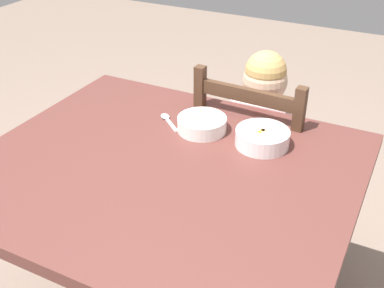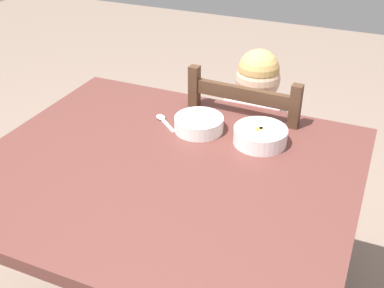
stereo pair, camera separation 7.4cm
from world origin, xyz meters
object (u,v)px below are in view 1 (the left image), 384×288
child_figure (259,131)px  dining_chair (255,169)px  dining_table (165,192)px  bowl_of_carrots (262,137)px  spoon (167,119)px  bowl_of_peas (202,124)px

child_figure → dining_chair: bearing=110.7°
dining_table → bowl_of_carrots: bearing=46.9°
bowl_of_carrots → spoon: 0.36m
spoon → dining_table: bearing=-62.7°
bowl_of_peas → bowl_of_carrots: bowl_of_carrots is taller
child_figure → spoon: bearing=-131.8°
dining_chair → child_figure: 0.18m
child_figure → bowl_of_carrots: bearing=-69.8°
dining_table → bowl_of_peas: bowl_of_peas is taller
dining_table → spoon: (-0.13, 0.26, 0.11)m
dining_chair → bowl_of_carrots: 0.46m
bowl_of_peas → spoon: bowl_of_peas is taller
child_figure → bowl_of_peas: size_ratio=5.59×
dining_table → dining_chair: 0.59m
bowl_of_carrots → child_figure: bearing=110.2°
dining_table → spoon: spoon is taller
bowl_of_peas → bowl_of_carrots: bearing=-0.0°
dining_table → dining_chair: size_ratio=1.28×
child_figure → bowl_of_peas: child_figure is taller
dining_chair → child_figure: child_figure is taller
dining_chair → bowl_of_carrots: size_ratio=5.14×
dining_table → dining_chair: (0.12, 0.54, -0.20)m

